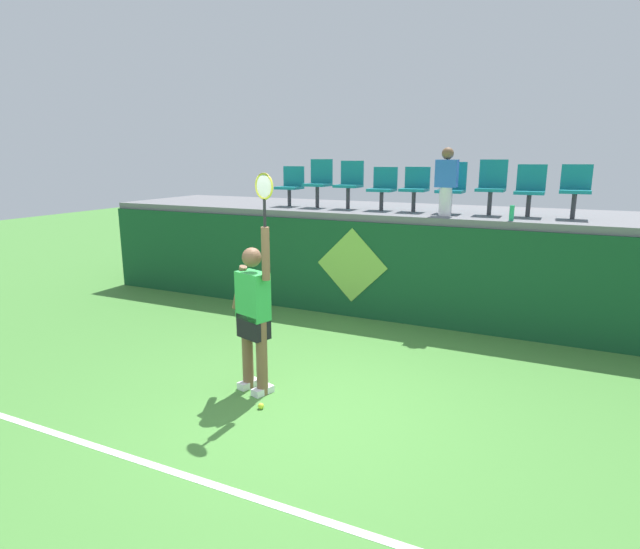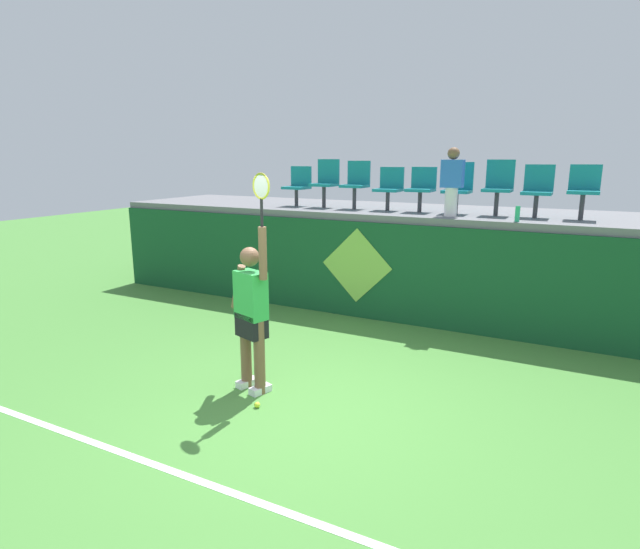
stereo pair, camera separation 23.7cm
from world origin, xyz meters
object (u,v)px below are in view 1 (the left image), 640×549
stadium_chair_4 (415,186)px  stadium_chair_6 (492,184)px  stadium_chair_0 (291,184)px  stadium_chair_7 (530,188)px  stadium_chair_3 (383,186)px  stadium_chair_5 (452,186)px  tennis_ball (261,406)px  spectator_0 (446,180)px  stadium_chair_8 (575,188)px  water_bottle (512,213)px  stadium_chair_1 (319,180)px  stadium_chair_2 (350,182)px  tennis_player (254,312)px

stadium_chair_4 → stadium_chair_6: size_ratio=0.86×
stadium_chair_0 → stadium_chair_7: (4.29, 0.00, 0.04)m
stadium_chair_3 → stadium_chair_5: (1.20, 0.01, 0.04)m
tennis_ball → spectator_0: (1.04, 4.03, 2.29)m
stadium_chair_3 → stadium_chair_7: 2.43m
stadium_chair_6 → stadium_chair_8: (1.23, -0.01, -0.02)m
water_bottle → stadium_chair_0: bearing=170.1°
stadium_chair_0 → stadium_chair_1: (0.60, 0.01, 0.08)m
water_bottle → stadium_chair_1: size_ratio=0.26×
stadium_chair_3 → water_bottle: bearing=-17.7°
water_bottle → stadium_chair_5: (-1.05, 0.73, 0.34)m
stadium_chair_0 → stadium_chair_2: size_ratio=0.88×
stadium_chair_0 → stadium_chair_4: bearing=-0.1°
stadium_chair_7 → stadium_chair_8: stadium_chair_8 is taller
stadium_chair_6 → stadium_chair_1: bearing=-180.0°
tennis_player → stadium_chair_4: tennis_player is taller
stadium_chair_3 → tennis_ball: bearing=-88.0°
stadium_chair_2 → stadium_chair_8: (3.72, -0.01, -0.02)m
stadium_chair_6 → stadium_chair_7: bearing=-0.4°
spectator_0 → water_bottle: bearing=-15.4°
tennis_player → tennis_ball: tennis_player is taller
tennis_player → stadium_chair_8: (3.21, 4.10, 1.27)m
stadium_chair_8 → stadium_chair_0: bearing=180.0°
stadium_chair_0 → stadium_chair_8: bearing=-0.0°
stadium_chair_1 → stadium_chair_7: stadium_chair_1 is taller
tennis_player → spectator_0: (1.34, 3.67, 1.36)m
spectator_0 → tennis_player: bearing=-110.1°
stadium_chair_1 → stadium_chair_3: size_ratio=1.18×
stadium_chair_3 → stadium_chair_4: 0.58m
tennis_ball → stadium_chair_3: 4.95m
tennis_player → water_bottle: 4.23m
stadium_chair_5 → stadium_chair_3: bearing=-179.6°
stadium_chair_5 → spectator_0: (-0.00, -0.44, 0.10)m
tennis_ball → stadium_chair_0: 5.35m
tennis_player → stadium_chair_1: bearing=105.4°
water_bottle → stadium_chair_8: (0.82, 0.72, 0.36)m
stadium_chair_0 → stadium_chair_8: size_ratio=0.92×
stadium_chair_2 → stadium_chair_3: bearing=-0.4°
stadium_chair_0 → stadium_chair_1: bearing=0.6°
stadium_chair_3 → stadium_chair_7: size_ratio=0.93×
tennis_ball → stadium_chair_4: size_ratio=0.09×
water_bottle → stadium_chair_4: (-1.67, 0.72, 0.32)m
stadium_chair_3 → stadium_chair_7: bearing=0.1°
tennis_ball → spectator_0: spectator_0 is taller
water_bottle → stadium_chair_5: 1.32m
tennis_ball → stadium_chair_2: 5.05m
stadium_chair_7 → stadium_chair_8: 0.64m
stadium_chair_8 → stadium_chair_6: bearing=179.6°
stadium_chair_0 → spectator_0: size_ratio=0.70×
stadium_chair_5 → stadium_chair_1: bearing=-180.0°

